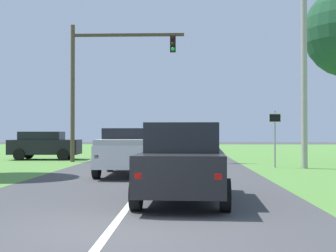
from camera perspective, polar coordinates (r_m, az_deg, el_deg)
name	(u,v)px	position (r m, az deg, el deg)	size (l,w,h in m)	color
ground_plane	(152,175)	(18.24, -2.04, -6.16)	(120.00, 120.00, 0.00)	#424244
lane_centre_stripe	(103,240)	(7.43, -8.26, -14.06)	(0.16, 38.46, 0.01)	white
red_suv_near	(184,160)	(11.34, 1.99, -4.34)	(2.33, 4.78, 1.93)	black
pickup_truck_lead	(128,151)	(18.12, -5.07, -3.15)	(2.24, 5.10, 1.86)	silver
traffic_light	(100,73)	(26.44, -8.52, 6.66)	(6.55, 0.40, 7.90)	brown
keep_moving_sign	(275,131)	(22.35, 13.33, -0.66)	(0.60, 0.09, 2.75)	gray
crossing_suv_far	(44,145)	(29.17, -15.31, -2.30)	(4.32, 2.21, 1.74)	black
utility_pole_right	(304,79)	(22.36, 16.80, 5.70)	(0.28, 0.28, 8.45)	#9E998E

